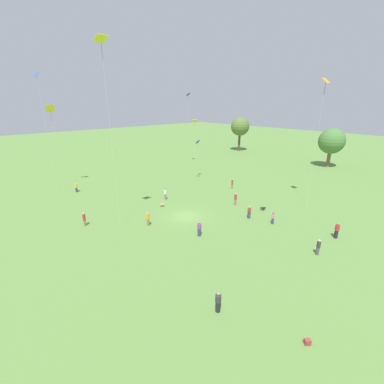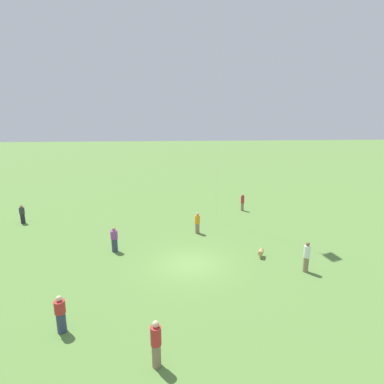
{
  "view_description": "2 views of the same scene",
  "coord_description": "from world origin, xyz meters",
  "px_view_note": "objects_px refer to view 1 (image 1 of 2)",
  "views": [
    {
      "loc": [
        23.5,
        -20.42,
        14.38
      ],
      "look_at": [
        2.23,
        -0.93,
        4.21
      ],
      "focal_mm": 24.0,
      "sensor_mm": 36.0,
      "label": 1
    },
    {
      "loc": [
        1.6,
        17.23,
        8.75
      ],
      "look_at": [
        -0.16,
        -0.56,
        4.51
      ],
      "focal_mm": 28.0,
      "sensor_mm": 36.0,
      "label": 2
    }
  ],
  "objects_px": {
    "kite_0": "(195,124)",
    "kite_3": "(325,87)",
    "person_1": "(249,212)",
    "person_10": "(84,219)",
    "person_5": "(199,229)",
    "kite_6": "(188,99)",
    "kite_5": "(39,88)",
    "person_0": "(165,194)",
    "kite_4": "(102,49)",
    "kite_1": "(198,143)",
    "person_3": "(273,218)",
    "person_6": "(318,247)",
    "person_8": "(76,188)",
    "person_2": "(148,219)",
    "kite_2": "(50,111)",
    "dog_0": "(263,208)",
    "person_11": "(218,302)",
    "person_7": "(337,231)",
    "picnic_bag_0": "(307,342)",
    "person_9": "(235,199)",
    "dog_1": "(162,205)",
    "person_4": "(232,184)"
  },
  "relations": [
    {
      "from": "person_10",
      "to": "kite_0",
      "type": "bearing_deg",
      "value": 38.15
    },
    {
      "from": "person_6",
      "to": "person_7",
      "type": "xyz_separation_m",
      "value": [
        -0.02,
        4.88,
        0.08
      ]
    },
    {
      "from": "person_6",
      "to": "person_8",
      "type": "bearing_deg",
      "value": 94.86
    },
    {
      "from": "person_1",
      "to": "dog_1",
      "type": "distance_m",
      "value": 12.39
    },
    {
      "from": "person_0",
      "to": "person_9",
      "type": "height_order",
      "value": "same"
    },
    {
      "from": "person_8",
      "to": "kite_0",
      "type": "bearing_deg",
      "value": 102.98
    },
    {
      "from": "person_2",
      "to": "kite_1",
      "type": "distance_m",
      "value": 22.31
    },
    {
      "from": "kite_0",
      "to": "person_8",
      "type": "bearing_deg",
      "value": 60.73
    },
    {
      "from": "kite_5",
      "to": "person_3",
      "type": "bearing_deg",
      "value": 43.54
    },
    {
      "from": "kite_2",
      "to": "dog_0",
      "type": "bearing_deg",
      "value": 177.88
    },
    {
      "from": "person_5",
      "to": "person_7",
      "type": "distance_m",
      "value": 15.24
    },
    {
      "from": "person_5",
      "to": "person_8",
      "type": "xyz_separation_m",
      "value": [
        -24.75,
        -4.83,
        -0.05
      ]
    },
    {
      "from": "person_1",
      "to": "kite_1",
      "type": "bearing_deg",
      "value": -3.0
    },
    {
      "from": "person_11",
      "to": "picnic_bag_0",
      "type": "distance_m",
      "value": 6.03
    },
    {
      "from": "kite_2",
      "to": "kite_3",
      "type": "xyz_separation_m",
      "value": [
        33.27,
        23.64,
        3.11
      ]
    },
    {
      "from": "person_10",
      "to": "kite_4",
      "type": "xyz_separation_m",
      "value": [
        3.14,
        3.03,
        18.37
      ]
    },
    {
      "from": "person_1",
      "to": "person_10",
      "type": "relative_size",
      "value": 0.97
    },
    {
      "from": "kite_0",
      "to": "kite_3",
      "type": "height_order",
      "value": "kite_3"
    },
    {
      "from": "dog_0",
      "to": "dog_1",
      "type": "height_order",
      "value": "dog_1"
    },
    {
      "from": "person_0",
      "to": "dog_0",
      "type": "height_order",
      "value": "person_0"
    },
    {
      "from": "person_10",
      "to": "person_11",
      "type": "height_order",
      "value": "person_10"
    },
    {
      "from": "kite_1",
      "to": "kite_6",
      "type": "height_order",
      "value": "kite_6"
    },
    {
      "from": "person_0",
      "to": "dog_1",
      "type": "distance_m",
      "value": 3.01
    },
    {
      "from": "person_9",
      "to": "person_0",
      "type": "bearing_deg",
      "value": -149.05
    },
    {
      "from": "person_10",
      "to": "kite_5",
      "type": "height_order",
      "value": "kite_5"
    },
    {
      "from": "kite_0",
      "to": "dog_0",
      "type": "bearing_deg",
      "value": 176.58
    },
    {
      "from": "person_0",
      "to": "person_10",
      "type": "xyz_separation_m",
      "value": [
        0.48,
        -12.64,
        -0.06
      ]
    },
    {
      "from": "kite_4",
      "to": "kite_3",
      "type": "bearing_deg",
      "value": -167.57
    },
    {
      "from": "person_10",
      "to": "kite_5",
      "type": "distance_m",
      "value": 22.23
    },
    {
      "from": "kite_3",
      "to": "kite_4",
      "type": "height_order",
      "value": "kite_4"
    },
    {
      "from": "kite_4",
      "to": "kite_5",
      "type": "relative_size",
      "value": 1.11
    },
    {
      "from": "person_6",
      "to": "person_8",
      "type": "relative_size",
      "value": 1.04
    },
    {
      "from": "person_2",
      "to": "kite_0",
      "type": "distance_m",
      "value": 20.31
    },
    {
      "from": "person_2",
      "to": "person_8",
      "type": "bearing_deg",
      "value": 51.67
    },
    {
      "from": "person_5",
      "to": "kite_6",
      "type": "relative_size",
      "value": 0.11
    },
    {
      "from": "kite_1",
      "to": "kite_2",
      "type": "bearing_deg",
      "value": 6.31
    },
    {
      "from": "dog_0",
      "to": "dog_1",
      "type": "bearing_deg",
      "value": 73.79
    },
    {
      "from": "kite_2",
      "to": "dog_0",
      "type": "xyz_separation_m",
      "value": [
        30.06,
        17.11,
        -12.67
      ]
    },
    {
      "from": "kite_3",
      "to": "kite_5",
      "type": "bearing_deg",
      "value": 177.74
    },
    {
      "from": "person_10",
      "to": "person_11",
      "type": "distance_m",
      "value": 20.27
    },
    {
      "from": "person_9",
      "to": "kite_2",
      "type": "relative_size",
      "value": 0.14
    },
    {
      "from": "person_7",
      "to": "picnic_bag_0",
      "type": "distance_m",
      "value": 16.02
    },
    {
      "from": "person_8",
      "to": "picnic_bag_0",
      "type": "bearing_deg",
      "value": 43.57
    },
    {
      "from": "person_3",
      "to": "kite_1",
      "type": "height_order",
      "value": "kite_1"
    },
    {
      "from": "person_5",
      "to": "dog_1",
      "type": "distance_m",
      "value": 9.92
    },
    {
      "from": "kite_6",
      "to": "person_6",
      "type": "bearing_deg",
      "value": 28.3
    },
    {
      "from": "person_10",
      "to": "dog_0",
      "type": "height_order",
      "value": "person_10"
    },
    {
      "from": "kite_3",
      "to": "kite_5",
      "type": "relative_size",
      "value": 0.94
    },
    {
      "from": "kite_4",
      "to": "dog_0",
      "type": "bearing_deg",
      "value": -167.96
    },
    {
      "from": "person_4",
      "to": "kite_6",
      "type": "xyz_separation_m",
      "value": [
        -17.98,
        5.85,
        14.01
      ]
    }
  ]
}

